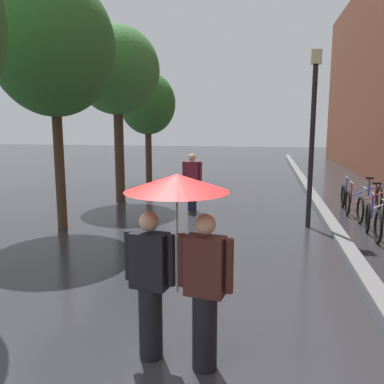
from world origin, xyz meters
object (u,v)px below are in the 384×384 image
street_tree_3 (148,104)px  street_lamp_post (313,126)px  street_tree_2 (117,72)px  couple_under_umbrella (177,242)px  street_tree_1 (53,47)px  parked_bicycle_4 (382,210)px  pedestrian_walking_midground (192,182)px  parked_bicycle_5 (367,203)px  parked_bicycle_6 (361,196)px

street_tree_3 → street_lamp_post: (5.95, -6.50, -0.84)m
street_lamp_post → street_tree_2: bearing=156.8°
couple_under_umbrella → street_lamp_post: size_ratio=0.49×
street_tree_1 → street_tree_2: (0.14, 3.68, -0.11)m
street_tree_1 → parked_bicycle_4: size_ratio=5.36×
couple_under_umbrella → pedestrian_walking_midground: bearing=99.0°
street_lamp_post → pedestrian_walking_midground: street_lamp_post is taller
parked_bicycle_5 → parked_bicycle_6: 1.08m
street_tree_2 → street_tree_3: (-0.19, 4.03, -0.83)m
parked_bicycle_4 → parked_bicycle_5: bearing=99.0°
street_tree_3 → parked_bicycle_5: size_ratio=4.17×
parked_bicycle_4 → parked_bicycle_6: size_ratio=0.97×
street_tree_1 → street_lamp_post: bearing=11.7°
parked_bicycle_4 → street_lamp_post: street_lamp_post is taller
parked_bicycle_5 → parked_bicycle_6: same height
parked_bicycle_4 → parked_bicycle_6: (-0.07, 1.97, 0.00)m
parked_bicycle_6 → street_tree_1: bearing=-153.9°
street_tree_1 → street_tree_3: 7.77m
street_tree_3 → street_tree_2: bearing=-87.3°
street_lamp_post → couple_under_umbrella: bearing=-107.7°
street_tree_2 → parked_bicycle_6: 8.43m
street_tree_2 → parked_bicycle_4: 8.70m
parked_bicycle_5 → pedestrian_walking_midground: 4.90m
street_lamp_post → parked_bicycle_6: bearing=55.0°
street_tree_3 → parked_bicycle_5: bearing=-33.2°
street_tree_1 → couple_under_umbrella: bearing=-51.5°
street_tree_3 → couple_under_umbrella: bearing=-72.6°
street_tree_1 → parked_bicycle_5: street_tree_1 is taller
street_tree_3 → parked_bicycle_6: size_ratio=4.10×
street_tree_3 → parked_bicycle_5: 9.62m
parked_bicycle_5 → couple_under_umbrella: couple_under_umbrella is taller
street_tree_2 → parked_bicycle_4: street_tree_2 is taller
street_tree_3 → parked_bicycle_4: bearing=-37.2°
street_tree_1 → parked_bicycle_6: street_tree_1 is taller
street_tree_3 → pedestrian_walking_midground: bearing=-61.4°
street_tree_1 → couple_under_umbrella: size_ratio=2.84×
pedestrian_walking_midground → street_tree_3: bearing=118.6°
parked_bicycle_4 → street_lamp_post: bearing=-162.7°
street_tree_2 → couple_under_umbrella: (3.79, -8.63, -2.79)m
pedestrian_walking_midground → street_lamp_post: bearing=-23.7°
pedestrian_walking_midground → street_tree_1: bearing=-136.4°
street_tree_2 → street_lamp_post: 6.49m
parked_bicycle_5 → street_tree_3: bearing=146.8°
street_tree_2 → parked_bicycle_4: bearing=-13.9°
street_lamp_post → pedestrian_walking_midground: (-3.16, 1.39, -1.62)m
street_tree_3 → parked_bicycle_6: 9.17m
parked_bicycle_5 → street_lamp_post: bearing=-139.3°
street_tree_2 → pedestrian_walking_midground: (2.60, -1.08, -3.28)m
parked_bicycle_5 → parked_bicycle_6: bearing=86.1°
street_tree_1 → parked_bicycle_5: (7.62, 2.69, -3.86)m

